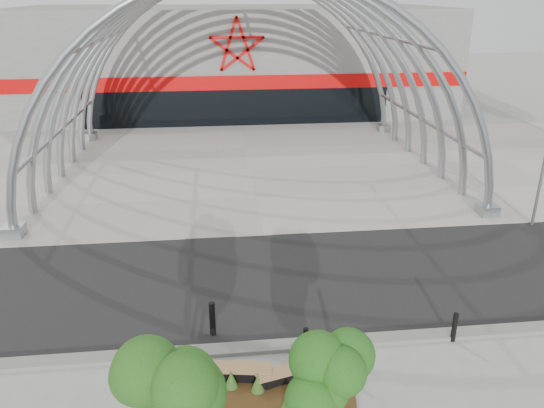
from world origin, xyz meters
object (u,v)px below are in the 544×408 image
street_tree_1 (332,367)px  bollard_2 (339,354)px  bench_0 (231,374)px  bench_1 (292,374)px  street_tree_0 (159,387)px  signal_pole (542,172)px

street_tree_1 → bollard_2: (0.84, 2.61, -1.77)m
street_tree_1 → bench_0: 3.81m
street_tree_1 → bench_1: size_ratio=1.63×
street_tree_1 → bench_1: street_tree_1 is taller
street_tree_0 → bench_1: bearing=44.4°
street_tree_0 → bench_0: bearing=65.7°
signal_pole → bollard_2: size_ratio=4.36×
bollard_2 → signal_pole: bearing=38.5°
signal_pole → bench_0: (-13.04, -8.22, -2.14)m
street_tree_0 → signal_pole: bearing=38.0°
signal_pole → bench_1: size_ratio=2.30×
street_tree_0 → street_tree_1: street_tree_0 is taller
street_tree_0 → street_tree_1: 3.38m
bench_1 → bollard_2: (1.27, 0.26, 0.32)m
street_tree_1 → bench_0: street_tree_1 is taller
signal_pole → street_tree_1: 15.44m
bench_1 → street_tree_1: bearing=-79.7°
bollard_2 → bench_1: bearing=-168.2°
bench_0 → bench_1: size_ratio=1.09×
bench_0 → bollard_2: 2.82m
signal_pole → street_tree_0: 18.28m
street_tree_0 → bench_0: street_tree_0 is taller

